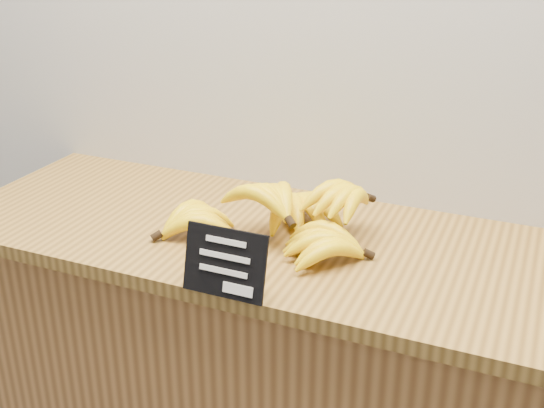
{
  "coord_description": "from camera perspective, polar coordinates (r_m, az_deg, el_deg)",
  "views": [
    {
      "loc": [
        0.44,
        1.56,
        1.56
      ],
      "look_at": [
        -0.05,
        2.7,
        1.02
      ],
      "focal_mm": 45.0,
      "sensor_mm": 36.0,
      "label": 1
    }
  ],
  "objects": [
    {
      "name": "chalkboard_sign",
      "position": [
        1.2,
        -3.98,
        -4.95
      ],
      "size": [
        0.15,
        0.04,
        0.12
      ],
      "primitive_type": "cube",
      "rotation": [
        -0.26,
        0.0,
        0.0
      ],
      "color": "black",
      "rests_on": "counter_top"
    },
    {
      "name": "banana_pile",
      "position": [
        1.4,
        0.98,
        -0.93
      ],
      "size": [
        0.5,
        0.33,
        0.12
      ],
      "color": "yellow",
      "rests_on": "counter_top"
    },
    {
      "name": "counter_top",
      "position": [
        1.44,
        0.79,
        -3.11
      ],
      "size": [
        1.47,
        0.54,
        0.03
      ],
      "primitive_type": "cube",
      "color": "olive",
      "rests_on": "counter"
    }
  ]
}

